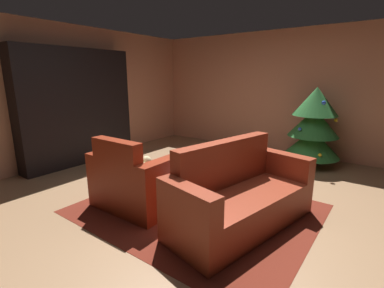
% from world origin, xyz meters
% --- Properties ---
extents(ground_plane, '(7.45, 7.45, 0.00)m').
position_xyz_m(ground_plane, '(0.00, 0.00, 0.00)').
color(ground_plane, '#916C4B').
extents(wall_back, '(6.32, 0.06, 2.58)m').
position_xyz_m(wall_back, '(0.00, 3.13, 1.29)').
color(wall_back, tan).
rests_on(wall_back, ground).
extents(wall_left, '(0.06, 6.33, 2.58)m').
position_xyz_m(wall_left, '(-3.13, 0.00, 1.29)').
color(wall_left, tan).
rests_on(wall_left, ground).
extents(area_rug, '(2.77, 2.27, 0.01)m').
position_xyz_m(area_rug, '(0.07, -0.22, 0.00)').
color(area_rug, '#5F1F13').
rests_on(area_rug, ground).
extents(bookshelf_unit, '(0.35, 2.20, 2.14)m').
position_xyz_m(bookshelf_unit, '(-2.88, 0.19, 1.05)').
color(bookshelf_unit, black).
rests_on(bookshelf_unit, ground).
extents(armchair_red, '(1.06, 0.70, 0.93)m').
position_xyz_m(armchair_red, '(-0.60, -0.65, 0.33)').
color(armchair_red, maroon).
rests_on(armchair_red, ground).
extents(couch_red, '(1.09, 1.91, 0.93)m').
position_xyz_m(couch_red, '(0.66, -0.22, 0.32)').
color(couch_red, maroon).
rests_on(couch_red, ground).
extents(coffee_table, '(0.73, 0.73, 0.44)m').
position_xyz_m(coffee_table, '(-0.05, -0.07, 0.40)').
color(coffee_table, black).
rests_on(coffee_table, ground).
extents(book_stack_on_table, '(0.22, 0.16, 0.10)m').
position_xyz_m(book_stack_on_table, '(-0.03, -0.04, 0.49)').
color(book_stack_on_table, '#488C57').
rests_on(book_stack_on_table, coffee_table).
extents(bottle_on_table, '(0.06, 0.06, 0.28)m').
position_xyz_m(bottle_on_table, '(-0.12, 0.12, 0.56)').
color(bottle_on_table, '#24364F').
rests_on(bottle_on_table, coffee_table).
extents(decorated_tree, '(1.01, 1.01, 1.46)m').
position_xyz_m(decorated_tree, '(0.75, 2.54, 0.75)').
color(decorated_tree, brown).
rests_on(decorated_tree, ground).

